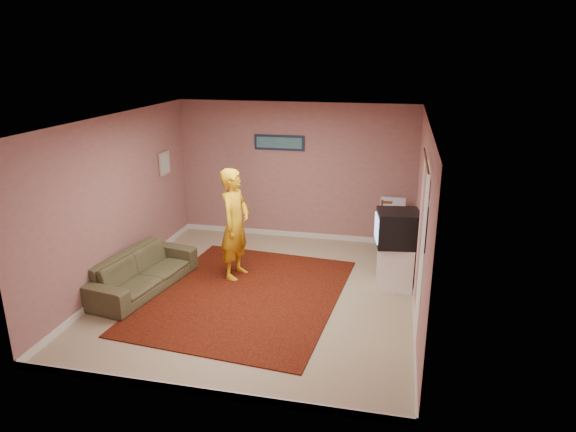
% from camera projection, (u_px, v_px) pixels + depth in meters
% --- Properties ---
extents(ground, '(5.00, 5.00, 0.00)m').
position_uv_depth(ground, '(261.00, 292.00, 7.75)').
color(ground, tan).
rests_on(ground, ground).
extents(wall_back, '(4.50, 0.02, 2.60)m').
position_uv_depth(wall_back, '(295.00, 172.00, 9.68)').
color(wall_back, '#9E6A67').
rests_on(wall_back, ground).
extents(wall_front, '(4.50, 0.02, 2.60)m').
position_uv_depth(wall_front, '(192.00, 284.00, 5.03)').
color(wall_front, '#9E6A67').
rests_on(wall_front, ground).
extents(wall_left, '(0.02, 5.00, 2.60)m').
position_uv_depth(wall_left, '(118.00, 201.00, 7.81)').
color(wall_left, '#9E6A67').
rests_on(wall_left, ground).
extents(wall_right, '(0.02, 5.00, 2.60)m').
position_uv_depth(wall_right, '(421.00, 221.00, 6.89)').
color(wall_right, '#9E6A67').
rests_on(wall_right, ground).
extents(ceiling, '(4.50, 5.00, 0.02)m').
position_uv_depth(ceiling, '(258.00, 119.00, 6.95)').
color(ceiling, white).
rests_on(ceiling, wall_back).
extents(baseboard_back, '(4.50, 0.02, 0.10)m').
position_uv_depth(baseboard_back, '(295.00, 234.00, 10.05)').
color(baseboard_back, silver).
rests_on(baseboard_back, ground).
extents(baseboard_front, '(4.50, 0.02, 0.10)m').
position_uv_depth(baseboard_front, '(200.00, 391.00, 5.43)').
color(baseboard_front, silver).
rests_on(baseboard_front, ground).
extents(baseboard_left, '(0.02, 5.00, 0.10)m').
position_uv_depth(baseboard_left, '(126.00, 276.00, 8.20)').
color(baseboard_left, silver).
rests_on(baseboard_left, ground).
extents(baseboard_right, '(0.02, 5.00, 0.10)m').
position_uv_depth(baseboard_right, '(414.00, 304.00, 7.28)').
color(baseboard_right, silver).
rests_on(baseboard_right, ground).
extents(window, '(0.01, 1.10, 1.50)m').
position_uv_depth(window, '(424.00, 233.00, 6.01)').
color(window, black).
rests_on(window, wall_right).
extents(curtain_sheer, '(0.01, 0.75, 2.10)m').
position_uv_depth(curtain_sheer, '(422.00, 253.00, 5.94)').
color(curtain_sheer, white).
rests_on(curtain_sheer, wall_right).
extents(curtain_floral, '(0.01, 0.35, 2.10)m').
position_uv_depth(curtain_floral, '(419.00, 233.00, 6.59)').
color(curtain_floral, beige).
rests_on(curtain_floral, wall_right).
extents(curtain_rod, '(0.02, 1.40, 0.02)m').
position_uv_depth(curtain_rod, '(426.00, 159.00, 5.75)').
color(curtain_rod, brown).
rests_on(curtain_rod, wall_right).
extents(picture_back, '(0.95, 0.04, 0.28)m').
position_uv_depth(picture_back, '(279.00, 143.00, 9.54)').
color(picture_back, '#141D37').
rests_on(picture_back, wall_back).
extents(picture_left, '(0.04, 0.38, 0.42)m').
position_uv_depth(picture_left, '(165.00, 163.00, 9.22)').
color(picture_left, tan).
rests_on(picture_left, wall_left).
extents(area_rug, '(2.97, 3.58, 0.02)m').
position_uv_depth(area_rug, '(246.00, 294.00, 7.66)').
color(area_rug, black).
rests_on(area_rug, ground).
extents(tv_cabinet, '(0.54, 0.49, 0.69)m').
position_uv_depth(tv_cabinet, '(395.00, 266.00, 7.83)').
color(tv_cabinet, white).
rests_on(tv_cabinet, ground).
extents(crt_tv, '(0.69, 0.64, 0.53)m').
position_uv_depth(crt_tv, '(397.00, 228.00, 7.64)').
color(crt_tv, black).
rests_on(crt_tv, tv_cabinet).
extents(chair_a, '(0.45, 0.43, 0.51)m').
position_uv_depth(chair_a, '(391.00, 223.00, 9.07)').
color(chair_a, tan).
rests_on(chair_a, ground).
extents(dvd_player, '(0.45, 0.37, 0.07)m').
position_uv_depth(dvd_player, '(391.00, 226.00, 9.08)').
color(dvd_player, '#A9A9AD').
rests_on(dvd_player, chair_a).
extents(blue_throw, '(0.44, 0.05, 0.46)m').
position_uv_depth(blue_throw, '(392.00, 210.00, 9.19)').
color(blue_throw, '#849BD8').
rests_on(blue_throw, chair_a).
extents(chair_b, '(0.45, 0.47, 0.52)m').
position_uv_depth(chair_b, '(397.00, 251.00, 7.78)').
color(chair_b, tan).
rests_on(chair_b, ground).
extents(game_console, '(0.23, 0.20, 0.04)m').
position_uv_depth(game_console, '(396.00, 255.00, 7.81)').
color(game_console, white).
rests_on(game_console, chair_b).
extents(sofa, '(1.07, 2.04, 0.57)m').
position_uv_depth(sofa, '(142.00, 272.00, 7.79)').
color(sofa, '#4F4F30').
rests_on(sofa, ground).
extents(person, '(0.52, 0.71, 1.78)m').
position_uv_depth(person, '(235.00, 224.00, 8.05)').
color(person, gold).
rests_on(person, ground).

